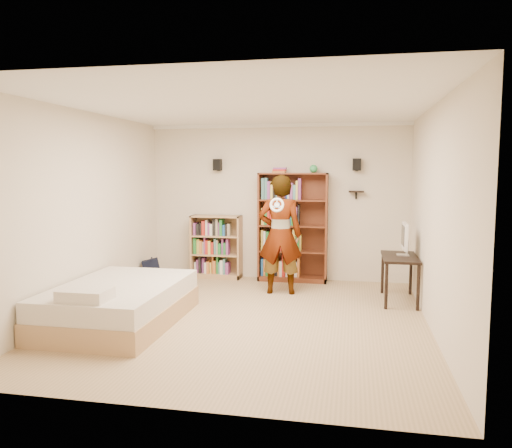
{
  "coord_description": "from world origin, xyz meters",
  "views": [
    {
      "loc": [
        1.3,
        -6.12,
        1.92
      ],
      "look_at": [
        -0.01,
        0.6,
        1.17
      ],
      "focal_mm": 35.0,
      "sensor_mm": 36.0,
      "label": 1
    }
  ],
  "objects_px": {
    "tall_bookshelf": "(293,227)",
    "person": "(280,235)",
    "daybed": "(120,299)",
    "low_bookshelf": "(216,247)",
    "computer_desk": "(399,279)"
  },
  "relations": [
    {
      "from": "daybed",
      "to": "person",
      "type": "height_order",
      "value": "person"
    },
    {
      "from": "tall_bookshelf",
      "to": "computer_desk",
      "type": "distance_m",
      "value": 2.08
    },
    {
      "from": "low_bookshelf",
      "to": "computer_desk",
      "type": "bearing_deg",
      "value": -19.2
    },
    {
      "from": "low_bookshelf",
      "to": "computer_desk",
      "type": "relative_size",
      "value": 1.13
    },
    {
      "from": "low_bookshelf",
      "to": "computer_desk",
      "type": "height_order",
      "value": "low_bookshelf"
    },
    {
      "from": "tall_bookshelf",
      "to": "person",
      "type": "height_order",
      "value": "tall_bookshelf"
    },
    {
      "from": "tall_bookshelf",
      "to": "person",
      "type": "distance_m",
      "value": 0.9
    },
    {
      "from": "low_bookshelf",
      "to": "daybed",
      "type": "xyz_separation_m",
      "value": [
        -0.47,
        -2.8,
        -0.24
      ]
    },
    {
      "from": "daybed",
      "to": "person",
      "type": "bearing_deg",
      "value": 47.4
    },
    {
      "from": "tall_bookshelf",
      "to": "low_bookshelf",
      "type": "xyz_separation_m",
      "value": [
        -1.36,
        0.01,
        -0.38
      ]
    },
    {
      "from": "tall_bookshelf",
      "to": "low_bookshelf",
      "type": "distance_m",
      "value": 1.41
    },
    {
      "from": "computer_desk",
      "to": "person",
      "type": "xyz_separation_m",
      "value": [
        -1.78,
        0.16,
        0.58
      ]
    },
    {
      "from": "person",
      "to": "tall_bookshelf",
      "type": "bearing_deg",
      "value": -101.51
    },
    {
      "from": "tall_bookshelf",
      "to": "person",
      "type": "relative_size",
      "value": 1.01
    },
    {
      "from": "daybed",
      "to": "tall_bookshelf",
      "type": "bearing_deg",
      "value": 56.75
    }
  ]
}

